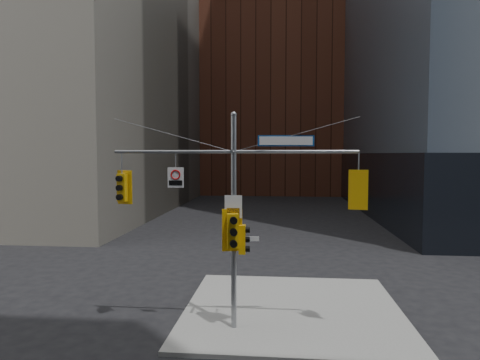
% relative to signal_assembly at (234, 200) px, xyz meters
% --- Properties ---
extents(ground, '(160.00, 160.00, 0.00)m').
position_rel_signal_assembly_xyz_m(ground, '(0.00, -1.99, -4.42)').
color(ground, black).
rests_on(ground, ground).
extents(sidewalk_corner, '(8.00, 8.00, 0.15)m').
position_rel_signal_assembly_xyz_m(sidewalk_corner, '(2.00, 2.01, -4.34)').
color(sidewalk_corner, gray).
rests_on(sidewalk_corner, ground).
extents(brick_midrise, '(26.00, 20.00, 28.00)m').
position_rel_signal_assembly_xyz_m(brick_midrise, '(0.00, 56.01, 9.58)').
color(brick_midrise, brown).
rests_on(brick_midrise, ground).
extents(signal_assembly, '(8.00, 0.80, 7.30)m').
position_rel_signal_assembly_xyz_m(signal_assembly, '(0.00, 0.00, 0.00)').
color(signal_assembly, gray).
rests_on(signal_assembly, ground).
extents(traffic_light_west_arm, '(0.55, 0.49, 1.15)m').
position_rel_signal_assembly_xyz_m(traffic_light_west_arm, '(-3.77, 0.01, 0.38)').
color(traffic_light_west_arm, '#DFA20B').
rests_on(traffic_light_west_arm, ground).
extents(traffic_light_east_arm, '(0.60, 0.54, 1.26)m').
position_rel_signal_assembly_xyz_m(traffic_light_east_arm, '(4.00, 0.00, 0.38)').
color(traffic_light_east_arm, '#DFA20B').
rests_on(traffic_light_east_arm, ground).
extents(traffic_light_pole_side, '(0.37, 0.31, 0.95)m').
position_rel_signal_assembly_xyz_m(traffic_light_pole_side, '(0.32, 0.01, -1.30)').
color(traffic_light_pole_side, '#DFA20B').
rests_on(traffic_light_pole_side, ground).
extents(traffic_light_pole_front, '(0.66, 0.60, 1.39)m').
position_rel_signal_assembly_xyz_m(traffic_light_pole_front, '(-0.00, -0.27, -0.98)').
color(traffic_light_pole_front, '#DFA20B').
rests_on(traffic_light_pole_front, ground).
extents(street_sign_blade, '(1.82, 0.23, 0.35)m').
position_rel_signal_assembly_xyz_m(street_sign_blade, '(1.70, 0.00, 1.93)').
color(street_sign_blade, navy).
rests_on(street_sign_blade, ground).
extents(regulatory_sign_arm, '(0.54, 0.06, 0.67)m').
position_rel_signal_assembly_xyz_m(regulatory_sign_arm, '(-1.93, -0.02, 0.75)').
color(regulatory_sign_arm, silver).
rests_on(regulatory_sign_arm, ground).
extents(regulatory_sign_pole, '(0.57, 0.06, 0.75)m').
position_rel_signal_assembly_xyz_m(regulatory_sign_pole, '(0.00, -0.11, -0.23)').
color(regulatory_sign_pole, silver).
rests_on(regulatory_sign_pole, ground).
extents(street_blade_ew, '(0.78, 0.10, 0.16)m').
position_rel_signal_assembly_xyz_m(street_blade_ew, '(0.45, 0.01, -1.28)').
color(street_blade_ew, silver).
rests_on(street_blade_ew, ground).
extents(street_blade_ns, '(0.07, 0.68, 0.14)m').
position_rel_signal_assembly_xyz_m(street_blade_ns, '(0.00, 0.46, -1.58)').
color(street_blade_ns, '#145926').
rests_on(street_blade_ns, ground).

